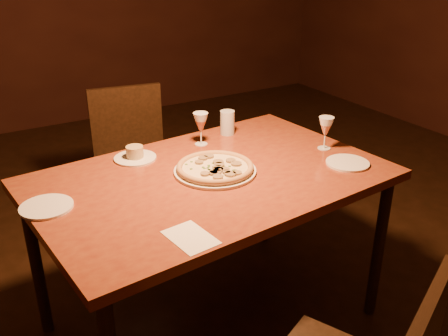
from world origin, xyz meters
TOP-DOWN VIEW (x-y plane):
  - floor at (0.00, 0.00)m, footprint 7.00×7.00m
  - dining_table at (-0.28, 0.10)m, footprint 1.60×1.10m
  - chair_far at (-0.26, 1.12)m, footprint 0.52×0.52m
  - pizza_plate at (-0.25, 0.11)m, footprint 0.37×0.37m
  - ramekin_saucer at (-0.50, 0.44)m, footprint 0.20×0.20m
  - wine_glass_far at (-0.14, 0.44)m, footprint 0.08×0.08m
  - wine_glass_right at (0.35, 0.08)m, footprint 0.07×0.07m
  - water_tumbler at (0.05, 0.50)m, footprint 0.08×0.08m
  - side_plate_left at (-0.97, 0.17)m, footprint 0.20×0.20m
  - side_plate_near at (0.32, -0.12)m, footprint 0.20×0.20m
  - menu_card at (-0.59, -0.31)m, footprint 0.15×0.21m

SIDE VIEW (x-z plane):
  - floor at x=0.00m, z-range 0.00..0.00m
  - chair_far at x=-0.26m, z-range 0.06..1.00m
  - dining_table at x=-0.28m, z-range 0.34..1.15m
  - menu_card at x=-0.59m, z-range 0.81..0.82m
  - side_plate_near at x=0.32m, z-range 0.81..0.82m
  - side_plate_left at x=-0.97m, z-range 0.81..0.82m
  - ramekin_saucer at x=-0.50m, z-range 0.80..0.87m
  - pizza_plate at x=-0.25m, z-range 0.82..0.86m
  - water_tumbler at x=0.05m, z-range 0.81..0.94m
  - wine_glass_right at x=0.35m, z-range 0.81..0.98m
  - wine_glass_far at x=-0.14m, z-range 0.81..0.98m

